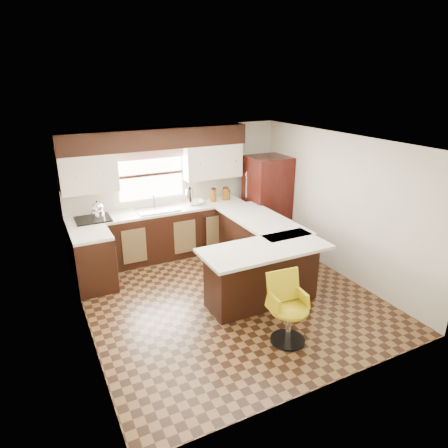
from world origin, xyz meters
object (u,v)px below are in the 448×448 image
peninsula_long (258,246)px  refrigerator (267,201)px  peninsula_return (262,275)px  bar_chair (289,310)px

peninsula_long → refrigerator: (0.80, 1.00, 0.44)m
peninsula_long → refrigerator: size_ratio=1.09×
peninsula_long → peninsula_return: size_ratio=1.18×
peninsula_return → refrigerator: (1.32, 1.97, 0.44)m
peninsula_long → bar_chair: size_ratio=2.09×
refrigerator → bar_chair: refrigerator is taller
peninsula_long → refrigerator: refrigerator is taller
peninsula_return → bar_chair: 1.02m
peninsula_long → peninsula_return: (-0.53, -0.97, 0.00)m
peninsula_return → bar_chair: bearing=-101.7°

